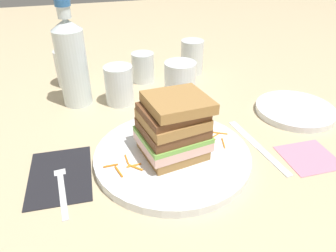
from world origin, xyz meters
The scene contains 24 objects.
ground_plane centered at (0.00, 0.00, 0.00)m, with size 3.00×3.00×0.00m, color #C6B289.
main_plate centered at (-0.01, 0.00, 0.01)m, with size 0.29×0.29×0.02m, color white.
sandwich centered at (-0.01, 0.00, 0.07)m, with size 0.13×0.12×0.12m.
carrot_shred_0 centered at (-0.11, -0.03, 0.02)m, with size 0.00×0.00×0.03m, color orange.
carrot_shred_1 centered at (-0.08, -0.03, 0.02)m, with size 0.00×0.00×0.03m, color orange.
carrot_shred_2 centered at (-0.13, -0.01, 0.02)m, with size 0.00×0.00×0.03m, color orange.
carrot_shred_3 centered at (-0.10, 0.00, 0.02)m, with size 0.00×0.00×0.03m, color orange.
carrot_shred_4 centered at (-0.09, -0.02, 0.02)m, with size 0.00×0.00×0.03m, color orange.
carrot_shred_5 centered at (0.10, 0.00, 0.02)m, with size 0.00×0.00×0.03m, color orange.
carrot_shred_6 centered at (0.09, 0.03, 0.02)m, with size 0.00×0.00×0.02m, color orange.
carrot_shred_7 centered at (0.07, 0.01, 0.02)m, with size 0.00×0.00×0.03m, color orange.
carrot_shred_8 centered at (0.07, 0.03, 0.02)m, with size 0.00×0.00×0.03m, color orange.
carrot_shred_9 centered at (0.10, 0.04, 0.02)m, with size 0.00×0.00×0.03m, color orange.
napkin_dark centered at (-0.22, 0.01, 0.00)m, with size 0.11×0.15×0.00m, color black.
fork centered at (-0.21, -0.01, 0.00)m, with size 0.03×0.17×0.00m.
knife centered at (0.17, -0.01, 0.00)m, with size 0.04×0.20×0.00m.
juice_glass centered at (0.08, 0.24, 0.04)m, with size 0.08×0.08×0.09m.
water_bottle centered at (-0.17, 0.28, 0.11)m, with size 0.07×0.07×0.25m.
empty_tumbler_0 centered at (0.17, 0.39, 0.05)m, with size 0.07×0.07×0.10m, color silver.
empty_tumbler_1 centered at (0.01, 0.37, 0.04)m, with size 0.06×0.06×0.08m, color silver.
empty_tumbler_2 centered at (-0.07, 0.26, 0.05)m, with size 0.07×0.07×0.10m, color silver.
empty_tumbler_3 centered at (-0.19, 0.40, 0.05)m, with size 0.07×0.07×0.10m, color silver.
side_plate centered at (0.32, 0.09, 0.01)m, with size 0.18×0.18×0.01m, color white.
napkin_pink centered at (0.25, -0.07, 0.00)m, with size 0.10×0.10×0.00m, color pink.
Camera 1 is at (-0.15, -0.46, 0.38)m, focal length 34.28 mm.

